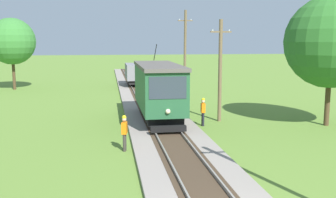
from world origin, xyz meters
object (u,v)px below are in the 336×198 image
at_px(track_worker, 124,131).
at_px(tree_right_near, 331,42).
at_px(utility_pole_mid, 185,53).
at_px(second_worker, 203,110).
at_px(utility_pole_near_tram, 220,70).
at_px(tree_left_near, 12,41).
at_px(freight_car, 136,73).
at_px(gravel_pile, 173,79).
at_px(red_tram, 158,89).

bearing_deg(track_worker, tree_right_near, -150.99).
bearing_deg(utility_pole_mid, second_worker, -96.28).
height_order(utility_pole_near_tram, tree_left_near, tree_left_near).
height_order(utility_pole_mid, track_worker, utility_pole_mid).
height_order(freight_car, gravel_pile, freight_car).
relative_size(red_tram, freight_car, 1.64).
height_order(freight_car, tree_left_near, tree_left_near).
distance_m(gravel_pile, tree_right_near, 24.97).
distance_m(red_tram, freight_car, 19.47).
height_order(red_tram, second_worker, red_tram).
height_order(utility_pole_near_tram, track_worker, utility_pole_near_tram).
relative_size(utility_pole_mid, gravel_pile, 2.71).
bearing_deg(tree_left_near, red_tram, -54.92).
bearing_deg(red_tram, tree_right_near, -14.57).
bearing_deg(tree_left_near, freight_car, 1.90).
bearing_deg(second_worker, tree_left_near, 130.79).
xyz_separation_m(utility_pole_mid, second_worker, (-1.43, -12.95, -3.18)).
distance_m(second_worker, tree_right_near, 8.93).
relative_size(red_tram, tree_left_near, 1.11).
bearing_deg(track_worker, freight_car, -82.71).
xyz_separation_m(second_worker, tree_right_near, (7.76, -1.11, 4.26)).
xyz_separation_m(freight_car, second_worker, (2.62, -21.05, -0.57)).
distance_m(utility_pole_near_tram, tree_left_near, 26.09).
distance_m(utility_pole_mid, gravel_pile, 10.39).
height_order(red_tram, utility_pole_mid, utility_pole_mid).
xyz_separation_m(freight_car, track_worker, (-2.51, -25.89, -0.57)).
bearing_deg(track_worker, utility_pole_mid, -97.39).
bearing_deg(freight_car, track_worker, -95.55).
relative_size(gravel_pile, tree_left_near, 0.39).
bearing_deg(utility_pole_mid, freight_car, 116.53).
relative_size(utility_pole_near_tram, tree_right_near, 0.83).
xyz_separation_m(track_worker, tree_right_near, (12.89, 3.74, 4.26)).
relative_size(red_tram, second_worker, 4.79).
xyz_separation_m(utility_pole_near_tram, track_worker, (-6.56, -6.08, -2.46)).
distance_m(second_worker, tree_left_near, 26.40).
bearing_deg(second_worker, utility_pole_near_tram, 43.85).
relative_size(utility_pole_mid, second_worker, 4.56).
height_order(gravel_pile, tree_left_near, tree_left_near).
xyz_separation_m(utility_pole_near_tram, tree_right_near, (6.34, -2.34, 1.81)).
bearing_deg(second_worker, tree_right_near, -5.08).
relative_size(tree_left_near, tree_right_near, 0.95).
height_order(utility_pole_mid, second_worker, utility_pole_mid).
xyz_separation_m(red_tram, utility_pole_near_tram, (4.04, -0.36, 1.25)).
bearing_deg(track_worker, utility_pole_near_tram, -124.34).
bearing_deg(gravel_pile, utility_pole_near_tram, -91.20).
relative_size(track_worker, tree_right_near, 0.22).
distance_m(utility_pole_mid, second_worker, 13.41).
distance_m(freight_car, tree_right_near, 24.74).
bearing_deg(utility_pole_mid, tree_right_near, -65.74).
bearing_deg(gravel_pile, second_worker, -94.72).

